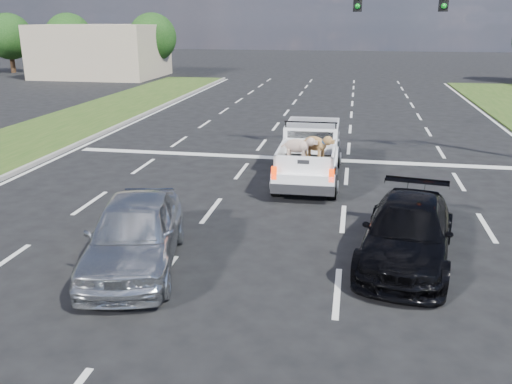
% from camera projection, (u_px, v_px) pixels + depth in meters
% --- Properties ---
extents(ground, '(160.00, 160.00, 0.00)m').
position_uv_depth(ground, '(246.00, 285.00, 10.48)').
color(ground, black).
rests_on(ground, ground).
extents(road_markings, '(17.75, 60.00, 0.01)m').
position_uv_depth(road_markings, '(288.00, 186.00, 16.63)').
color(road_markings, silver).
rests_on(road_markings, ground).
extents(curb_left, '(0.15, 60.00, 0.14)m').
position_uv_depth(curb_left, '(10.00, 174.00, 17.62)').
color(curb_left, gray).
rests_on(curb_left, ground).
extents(building_left, '(10.00, 8.00, 4.40)m').
position_uv_depth(building_left, '(101.00, 51.00, 46.93)').
color(building_left, tan).
rests_on(building_left, ground).
extents(tree_far_a, '(4.20, 4.20, 5.40)m').
position_uv_depth(tree_far_a, '(9.00, 37.00, 50.16)').
color(tree_far_a, '#332114').
rests_on(tree_far_a, ground).
extents(tree_far_b, '(4.20, 4.20, 5.40)m').
position_uv_depth(tree_far_b, '(69.00, 37.00, 49.15)').
color(tree_far_b, '#332114').
rests_on(tree_far_b, ground).
extents(tree_far_c, '(4.20, 4.20, 5.40)m').
position_uv_depth(tree_far_c, '(153.00, 37.00, 47.79)').
color(tree_far_c, '#332114').
rests_on(tree_far_c, ground).
extents(pickup_truck, '(1.90, 4.94, 1.85)m').
position_uv_depth(pickup_truck, '(310.00, 152.00, 17.17)').
color(pickup_truck, black).
rests_on(pickup_truck, ground).
extents(silver_sedan, '(2.63, 4.60, 1.48)m').
position_uv_depth(silver_sedan, '(134.00, 233.00, 11.06)').
color(silver_sedan, '#BABEC2').
rests_on(silver_sedan, ground).
extents(black_coupe, '(2.49, 4.63, 1.28)m').
position_uv_depth(black_coupe, '(408.00, 232.00, 11.35)').
color(black_coupe, black).
rests_on(black_coupe, ground).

